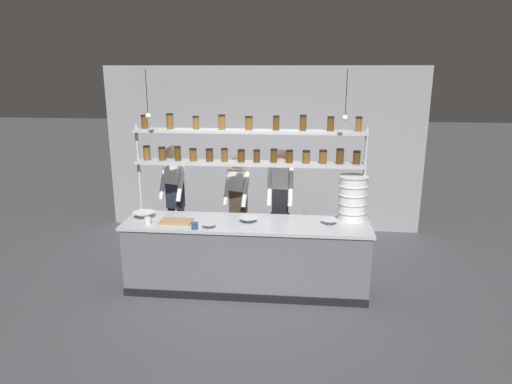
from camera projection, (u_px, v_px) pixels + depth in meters
The scene contains 16 objects.
ground_plane at pixel (247, 288), 6.06m from camera, with size 40.00×40.00×0.00m, color #4C4C51.
back_wall at pixel (263, 150), 8.03m from camera, with size 5.54×0.12×2.86m, color #939399.
prep_counter at pixel (246, 256), 5.94m from camera, with size 3.14×0.76×0.92m.
spice_shelf_unit at pixel (249, 151), 5.91m from camera, with size 3.03×0.28×2.26m.
chef_left at pixel (175, 196), 6.63m from camera, with size 0.42×0.35×1.77m.
chef_center at pixel (238, 203), 6.63m from camera, with size 0.41×0.34×1.62m.
chef_right at pixel (280, 201), 6.38m from camera, with size 0.37×0.31×1.76m.
container_stack at pixel (353, 198), 5.86m from camera, with size 0.38×0.38×0.58m.
cutting_board at pixel (176, 221), 5.81m from camera, with size 0.40×0.26×0.02m.
prep_bowl_near_left at pixel (249, 220), 5.81m from camera, with size 0.23×0.23×0.06m.
prep_bowl_center_front at pixel (330, 222), 5.74m from camera, with size 0.21×0.21×0.06m.
prep_bowl_center_back at pixel (209, 226), 5.62m from camera, with size 0.17×0.17×0.05m.
prep_bowl_near_right at pixel (144, 215), 5.98m from camera, with size 0.29×0.29×0.08m.
serving_cup_front at pixel (195, 226), 5.56m from camera, with size 0.08×0.08×0.09m.
serving_cup_by_board at pixel (148, 221), 5.75m from camera, with size 0.08×0.08×0.08m.
pendant_light_row at pixel (245, 115), 5.46m from camera, with size 2.45×0.07×0.59m.
Camera 1 is at (0.67, -5.47, 2.83)m, focal length 32.00 mm.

